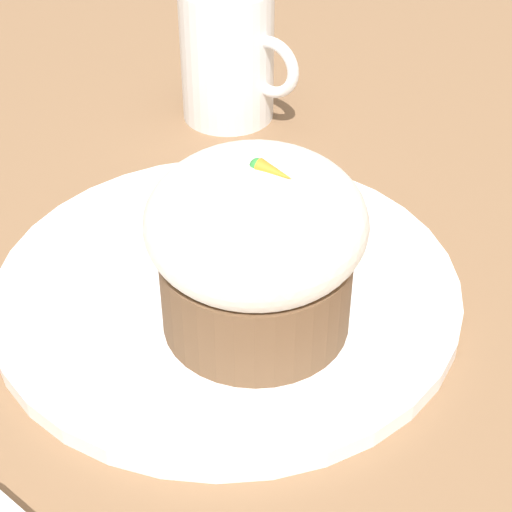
# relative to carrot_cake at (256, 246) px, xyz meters

# --- Properties ---
(ground_plane) EXTENTS (4.00, 4.00, 0.00)m
(ground_plane) POSITION_rel_carrot_cake_xyz_m (-0.03, 0.02, -0.06)
(ground_plane) COLOR #846042
(dessert_plate) EXTENTS (0.26, 0.26, 0.01)m
(dessert_plate) POSITION_rel_carrot_cake_xyz_m (-0.03, 0.02, -0.05)
(dessert_plate) COLOR white
(dessert_plate) RESTS_ON ground_plane
(carrot_cake) EXTENTS (0.11, 0.11, 0.10)m
(carrot_cake) POSITION_rel_carrot_cake_xyz_m (0.00, 0.00, 0.00)
(carrot_cake) COLOR brown
(carrot_cake) RESTS_ON dessert_plate
(spoon) EXTENTS (0.09, 0.12, 0.01)m
(spoon) POSITION_rel_carrot_cake_xyz_m (-0.04, 0.03, -0.05)
(spoon) COLOR silver
(spoon) RESTS_ON dessert_plate
(coffee_cup) EXTENTS (0.10, 0.07, 0.10)m
(coffee_cup) POSITION_rel_carrot_cake_xyz_m (-0.15, 0.19, -0.01)
(coffee_cup) COLOR white
(coffee_cup) RESTS_ON ground_plane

